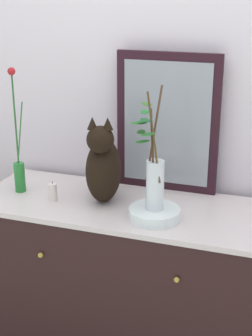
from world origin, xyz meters
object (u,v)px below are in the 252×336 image
Objects in this scene: sideboard at (126,279)px; mirror_leaning at (167,123)px; bowl_porcelain at (154,214)px; cat_sitting at (103,166)px; candle_pillar at (53,192)px; vase_slim_green at (19,164)px; vase_glass_clear at (154,178)px.

mirror_leaning is at bearing 62.90° from sideboard.
bowl_porcelain is (0.17, -0.10, 0.43)m from sideboard.
mirror_leaning is at bearing 96.69° from bowl_porcelain.
mirror_leaning is 1.59× the size of cat_sitting.
mirror_leaning is (0.13, 0.24, 0.74)m from sideboard.
cat_sitting is at bearing 17.61° from candle_pillar.
candle_pillar is at bearing -146.21° from mirror_leaning.
sideboard is 6.29× the size of bowl_porcelain.
candle_pillar reaches higher than sideboard.
sideboard is 0.79m from mirror_leaning.
sideboard is 14.55× the size of candle_pillar.
vase_slim_green is (-0.67, -0.26, -0.19)m from mirror_leaning.
bowl_porcelain is at bearing -21.50° from cat_sitting.
bowl_porcelain is at bearing -7.14° from vase_slim_green.
sideboard is 0.56m from candle_pillar.
sideboard is at bearing 146.59° from vase_glass_clear.
vase_slim_green is at bearing 165.63° from candle_pillar.
vase_glass_clear reaches higher than candle_pillar.
vase_glass_clear is at bearing -4.44° from candle_pillar.
vase_slim_green is at bearing 172.65° from vase_glass_clear.
vase_glass_clear is (0.04, -0.35, -0.15)m from mirror_leaning.
cat_sitting is 4.35× the size of candle_pillar.
bowl_porcelain is 0.51m from candle_pillar.
cat_sitting is at bearing 177.45° from sideboard.
cat_sitting is 0.43m from vase_slim_green.
sideboard is 2.10× the size of mirror_leaning.
vase_slim_green reaches higher than vase_glass_clear.
vase_slim_green is 6.26× the size of candle_pillar.
mirror_leaning reaches higher than candle_pillar.
cat_sitting is 0.70× the size of vase_slim_green.
candle_pillar is at bearing -168.79° from sideboard.
sideboard is 0.77m from vase_slim_green.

